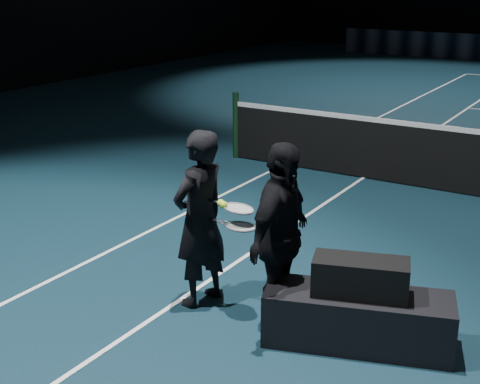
# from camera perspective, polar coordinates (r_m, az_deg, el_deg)

# --- Properties ---
(net_post_left) EXTENTS (0.10, 0.10, 1.10)m
(net_post_left) POSITION_cam_1_polar(r_m,az_deg,el_deg) (11.17, -0.37, 5.71)
(net_post_left) COLOR black
(net_post_left) RESTS_ON floor
(player_bench) EXTENTS (1.63, 0.97, 0.46)m
(player_bench) POSITION_cam_1_polar(r_m,az_deg,el_deg) (5.75, 10.01, -10.63)
(player_bench) COLOR black
(player_bench) RESTS_ON floor
(racket_bag) EXTENTS (0.84, 0.56, 0.31)m
(racket_bag) POSITION_cam_1_polar(r_m,az_deg,el_deg) (5.57, 10.23, -7.15)
(racket_bag) COLOR black
(racket_bag) RESTS_ON player_bench
(bag_signature) EXTENTS (0.34, 0.12, 0.10)m
(bag_signature) POSITION_cam_1_polar(r_m,az_deg,el_deg) (5.43, 9.56, -7.81)
(bag_signature) COLOR white
(bag_signature) RESTS_ON racket_bag
(player_a) EXTENTS (0.49, 0.67, 1.67)m
(player_a) POSITION_cam_1_polar(r_m,az_deg,el_deg) (6.12, -3.46, -2.32)
(player_a) COLOR black
(player_a) RESTS_ON floor
(player_b) EXTENTS (0.46, 1.00, 1.67)m
(player_b) POSITION_cam_1_polar(r_m,az_deg,el_deg) (5.68, 3.46, -3.97)
(player_b) COLOR black
(player_b) RESTS_ON floor
(racket_lower) EXTENTS (0.69, 0.24, 0.03)m
(racket_lower) POSITION_cam_1_polar(r_m,az_deg,el_deg) (5.87, 0.07, -2.97)
(racket_lower) COLOR black
(racket_lower) RESTS_ON player_a
(racket_upper) EXTENTS (0.69, 0.25, 0.10)m
(racket_upper) POSITION_cam_1_polar(r_m,az_deg,el_deg) (5.87, -0.12, -1.42)
(racket_upper) COLOR black
(racket_upper) RESTS_ON player_b
(tennis_balls) EXTENTS (0.12, 0.10, 0.12)m
(tennis_balls) POSITION_cam_1_polar(r_m,az_deg,el_deg) (5.91, -1.48, -0.86)
(tennis_balls) COLOR #BAEF32
(tennis_balls) RESTS_ON racket_upper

